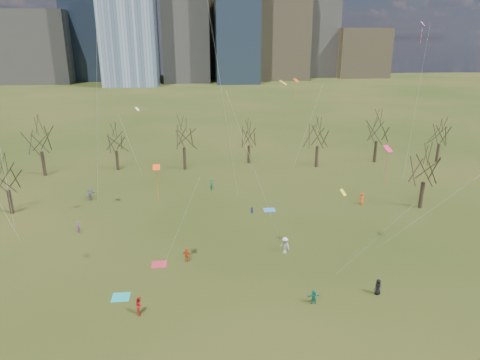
{
  "coord_description": "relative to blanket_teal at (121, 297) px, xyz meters",
  "views": [
    {
      "loc": [
        -5.01,
        -34.55,
        22.59
      ],
      "look_at": [
        0.0,
        12.0,
        7.0
      ],
      "focal_mm": 32.0,
      "sensor_mm": 36.0,
      "label": 1
    }
  ],
  "objects": [
    {
      "name": "person_12",
      "position": [
        30.65,
        19.99,
        0.84
      ],
      "size": [
        0.88,
        0.99,
        1.71
      ],
      "primitive_type": "imported",
      "rotation": [
        0.0,
        0.0,
        1.07
      ],
      "color": "#EC4C1A",
      "rests_on": "ground"
    },
    {
      "name": "blanket_teal",
      "position": [
        0.0,
        0.0,
        0.0
      ],
      "size": [
        1.6,
        1.5,
        0.03
      ],
      "primitive_type": "cube",
      "color": "teal",
      "rests_on": "ground"
    },
    {
      "name": "bare_tree_row",
      "position": [
        12.18,
        37.04,
        6.1
      ],
      "size": [
        113.04,
        29.8,
        9.5
      ],
      "color": "black",
      "rests_on": "ground"
    },
    {
      "name": "person_8",
      "position": [
        14.57,
        18.21,
        0.47
      ],
      "size": [
        0.59,
        0.6,
        0.97
      ],
      "primitive_type": "imported",
      "rotation": [
        0.0,
        0.0,
        5.43
      ],
      "color": "#233997",
      "rests_on": "ground"
    },
    {
      "name": "ground",
      "position": [
        12.27,
        -0.19,
        -0.01
      ],
      "size": [
        500.0,
        500.0,
        0.0
      ],
      "primitive_type": "plane",
      "color": "black",
      "rests_on": "ground"
    },
    {
      "name": "blanket_navy",
      "position": [
        17.16,
        19.2,
        0.0
      ],
      "size": [
        1.6,
        1.5,
        0.03
      ],
      "primitive_type": "cube",
      "color": "#2974C3",
      "rests_on": "ground"
    },
    {
      "name": "downtown_skyline",
      "position": [
        9.84,
        210.46,
        38.99
      ],
      "size": [
        212.5,
        78.0,
        118.0
      ],
      "color": "slate",
      "rests_on": "ground"
    },
    {
      "name": "blanket_crimson",
      "position": [
        3.09,
        5.69,
        0.0
      ],
      "size": [
        1.6,
        1.5,
        0.03
      ],
      "primitive_type": "cube",
      "color": "#B42437",
      "rests_on": "ground"
    },
    {
      "name": "person_6",
      "position": [
        23.61,
        -2.02,
        0.75
      ],
      "size": [
        0.88,
        0.74,
        1.54
      ],
      "primitive_type": "imported",
      "rotation": [
        0.0,
        0.0,
        3.53
      ],
      "color": "black",
      "rests_on": "ground"
    },
    {
      "name": "kites_airborne",
      "position": [
        13.97,
        14.59,
        13.28
      ],
      "size": [
        64.82,
        38.08,
        33.09
      ],
      "color": "#FF4815",
      "rests_on": "ground"
    },
    {
      "name": "person_7",
      "position": [
        -7.24,
        14.54,
        0.75
      ],
      "size": [
        0.45,
        0.61,
        1.53
      ],
      "primitive_type": "imported",
      "rotation": [
        0.0,
        0.0,
        4.87
      ],
      "color": "#884484",
      "rests_on": "ground"
    },
    {
      "name": "person_13",
      "position": [
        9.56,
        28.14,
        0.89
      ],
      "size": [
        0.65,
        0.78,
        1.82
      ],
      "primitive_type": "imported",
      "rotation": [
        0.0,
        0.0,
        1.94
      ],
      "color": "#197054",
      "rests_on": "ground"
    },
    {
      "name": "person_11",
      "position": [
        -8.22,
        25.74,
        0.91
      ],
      "size": [
        1.38,
        1.75,
        1.86
      ],
      "primitive_type": "imported",
      "rotation": [
        0.0,
        0.0,
        1.01
      ],
      "color": "slate",
      "rests_on": "ground"
    },
    {
      "name": "person_4",
      "position": [
        5.99,
        5.99,
        0.77
      ],
      "size": [
        1.0,
        0.7,
        1.58
      ],
      "primitive_type": "imported",
      "rotation": [
        0.0,
        0.0,
        2.77
      ],
      "color": "red",
      "rests_on": "ground"
    },
    {
      "name": "person_9",
      "position": [
        16.69,
        6.8,
        0.93
      ],
      "size": [
        1.31,
        1.39,
        1.89
      ],
      "primitive_type": "imported",
      "rotation": [
        0.0,
        0.0,
        5.4
      ],
      "color": "silver",
      "rests_on": "ground"
    },
    {
      "name": "person_2",
      "position": [
        2.05,
        -2.66,
        0.82
      ],
      "size": [
        0.69,
        0.86,
        1.67
      ],
      "primitive_type": "imported",
      "rotation": [
        0.0,
        0.0,
        1.64
      ],
      "color": "red",
      "rests_on": "ground"
    },
    {
      "name": "person_5",
      "position": [
        17.31,
        -2.81,
        0.67
      ],
      "size": [
        1.28,
        0.41,
        1.38
      ],
      "primitive_type": "imported",
      "rotation": [
        0.0,
        0.0,
        3.14
      ],
      "color": "#1C7F62",
      "rests_on": "ground"
    }
  ]
}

